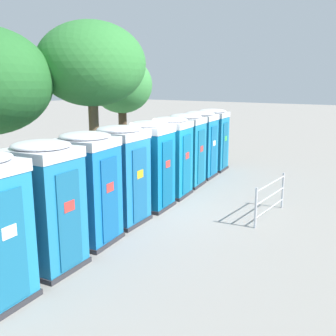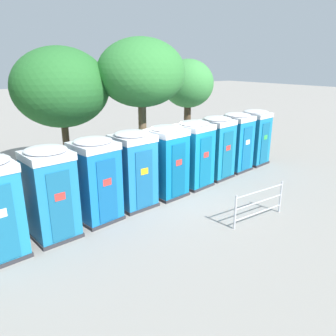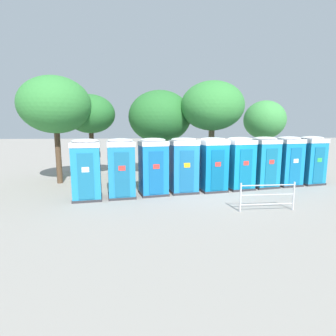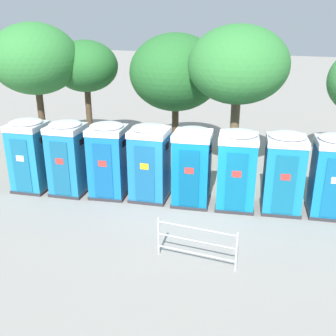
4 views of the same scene
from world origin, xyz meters
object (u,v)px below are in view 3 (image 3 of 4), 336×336
portapotty_1 (121,168)px  street_tree_2 (90,114)px  portapotty_4 (212,164)px  street_tree_1 (212,106)px  portapotty_0 (86,169)px  street_tree_0 (55,105)px  portapotty_3 (183,165)px  portapotty_8 (310,160)px  portapotty_5 (239,163)px  street_tree_4 (160,117)px  portapotty_2 (153,166)px  portapotty_6 (264,162)px  street_tree_3 (264,120)px  event_barrier (267,196)px  portapotty_7 (287,161)px

portapotty_1 → street_tree_2: street_tree_2 is taller
portapotty_4 → street_tree_1: (0.67, 2.91, 2.88)m
portapotty_0 → portapotty_1: same height
portapotty_4 → street_tree_0: size_ratio=0.45×
portapotty_3 → portapotty_8: 7.11m
street_tree_0 → street_tree_1: 8.47m
portapotty_4 → portapotty_5: same height
portapotty_0 → portapotty_4: 5.68m
street_tree_1 → street_tree_4: (-2.89, 1.38, -0.54)m
portapotty_2 → portapotty_6: (5.59, 1.01, -0.00)m
portapotty_8 → street_tree_2: street_tree_2 is taller
portapotty_3 → street_tree_3: bearing=41.7°
street_tree_2 → street_tree_3: street_tree_2 is taller
portapotty_8 → street_tree_3: 5.00m
portapotty_4 → street_tree_1: size_ratio=0.46×
portapotty_5 → portapotty_4: bearing=-169.4°
portapotty_3 → portapotty_0: bearing=-168.4°
portapotty_4 → portapotty_6: 2.84m
portapotty_4 → event_barrier: (1.21, -3.20, -0.72)m
street_tree_4 → portapotty_6: bearing=-36.7°
portapotty_0 → street_tree_2: bearing=98.3°
portapotty_2 → portapotty_0: bearing=-168.2°
portapotty_1 → portapotty_7: size_ratio=1.00×
portapotty_8 → portapotty_0: bearing=-169.3°
portapotty_8 → event_barrier: portapotty_8 is taller
portapotty_5 → street_tree_3: 6.77m
portapotty_6 → portapotty_8: (2.79, 0.52, 0.00)m
portapotty_6 → portapotty_1: bearing=-169.1°
portapotty_2 → street_tree_4: street_tree_4 is taller
street_tree_0 → street_tree_4: size_ratio=1.08×
street_tree_1 → street_tree_4: 3.25m
portapotty_5 → portapotty_6: same height
street_tree_2 → street_tree_3: bearing=8.4°
street_tree_4 → event_barrier: 8.79m
street_tree_4 → street_tree_2: bearing=-174.1°
portapotty_7 → street_tree_4: street_tree_4 is taller
portapotty_4 → portapotty_5: 1.42m
portapotty_0 → event_barrier: (6.80, -2.17, -0.72)m
portapotty_1 → portapotty_5: bearing=10.5°
portapotty_6 → event_barrier: 4.14m
portapotty_3 → street_tree_3: size_ratio=0.53×
portapotty_4 → portapotty_8: 5.68m
portapotty_0 → street_tree_1: 7.94m
portapotty_7 → street_tree_0: street_tree_0 is taller
portapotty_4 → street_tree_2: bearing=148.4°
street_tree_0 → street_tree_2: street_tree_0 is taller
portapotty_7 → portapotty_3: bearing=-169.7°
street_tree_4 → street_tree_0: bearing=-161.2°
portapotty_3 → portapotty_8: bearing=10.2°
portapotty_2 → street_tree_2: street_tree_2 is taller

